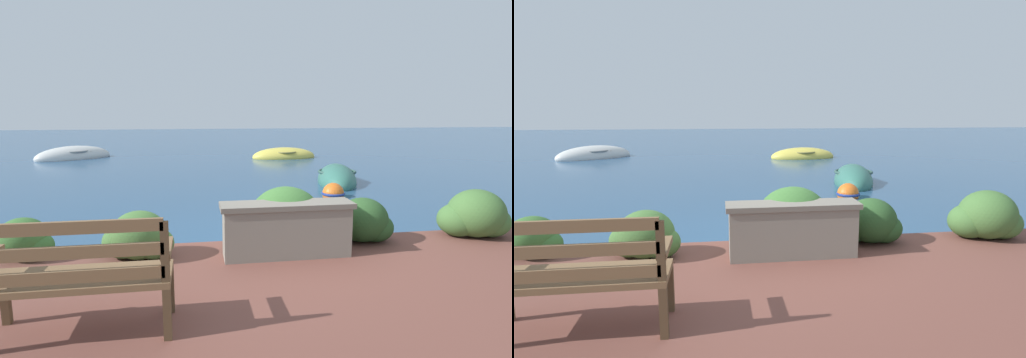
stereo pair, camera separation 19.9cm
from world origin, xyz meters
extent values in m
plane|color=navy|center=(0.00, 0.00, 0.00)|extent=(80.00, 80.00, 0.00)
cube|color=brown|center=(-2.42, -1.79, 0.42)|extent=(0.06, 0.06, 0.40)
cube|color=brown|center=(-1.15, -1.79, 0.42)|extent=(0.06, 0.06, 0.40)
cube|color=brown|center=(-1.15, -2.21, 0.42)|extent=(0.06, 0.06, 0.40)
cube|color=brown|center=(-1.79, -2.00, 0.65)|extent=(1.33, 0.48, 0.05)
cube|color=brown|center=(-1.79, -2.21, 0.75)|extent=(1.27, 0.04, 0.09)
cube|color=brown|center=(-1.79, -2.21, 0.93)|extent=(1.27, 0.04, 0.09)
cube|color=brown|center=(-1.79, -2.21, 1.10)|extent=(1.27, 0.04, 0.09)
cube|color=brown|center=(-1.15, -2.21, 0.90)|extent=(0.06, 0.04, 0.45)
cube|color=brown|center=(-1.15, -2.00, 0.85)|extent=(0.07, 0.43, 0.05)
cube|color=gray|center=(0.11, -0.65, 0.51)|extent=(1.46, 0.35, 0.57)
cube|color=#6C655B|center=(0.11, -0.65, 0.82)|extent=(1.53, 0.39, 0.06)
ellipsoid|color=#38662D|center=(-2.87, -0.28, 0.46)|extent=(0.56, 0.51, 0.48)
ellipsoid|color=#38662D|center=(-3.03, -0.24, 0.39)|extent=(0.42, 0.38, 0.34)
ellipsoid|color=#38662D|center=(-2.73, -0.31, 0.37)|extent=(0.39, 0.35, 0.31)
ellipsoid|color=#426B33|center=(-1.57, -0.47, 0.50)|extent=(0.65, 0.59, 0.55)
ellipsoid|color=#426B33|center=(-1.75, -0.42, 0.42)|extent=(0.49, 0.44, 0.39)
ellipsoid|color=#426B33|center=(-1.41, -0.50, 0.40)|extent=(0.46, 0.41, 0.36)
ellipsoid|color=#38662D|center=(0.17, -0.33, 0.60)|extent=(0.89, 0.80, 0.76)
ellipsoid|color=#38662D|center=(-0.08, -0.26, 0.49)|extent=(0.67, 0.60, 0.53)
ellipsoid|color=#38662D|center=(0.39, -0.37, 0.46)|extent=(0.62, 0.56, 0.49)
ellipsoid|color=#284C23|center=(1.19, -0.28, 0.51)|extent=(0.67, 0.61, 0.57)
ellipsoid|color=#284C23|center=(1.01, -0.23, 0.42)|extent=(0.50, 0.45, 0.40)
ellipsoid|color=#284C23|center=(1.36, -0.31, 0.41)|extent=(0.47, 0.42, 0.37)
ellipsoid|color=#426B33|center=(2.78, -0.32, 0.54)|extent=(0.76, 0.68, 0.64)
ellipsoid|color=#426B33|center=(2.57, -0.27, 0.45)|extent=(0.57, 0.51, 0.45)
ellipsoid|color=#426B33|center=(2.97, -0.36, 0.43)|extent=(0.53, 0.48, 0.42)
ellipsoid|color=#336B5B|center=(2.83, 5.06, 0.06)|extent=(1.55, 2.55, 0.86)
torus|color=#304F46|center=(2.83, 5.06, 0.30)|extent=(1.23, 1.23, 0.07)
cube|color=#846647|center=(2.74, 4.71, 0.27)|extent=(0.80, 0.31, 0.04)
cube|color=#846647|center=(2.90, 5.35, 0.27)|extent=(0.80, 0.31, 0.04)
ellipsoid|color=#DBC64C|center=(2.73, 10.98, 0.06)|extent=(2.76, 1.42, 0.76)
torus|color=olive|center=(2.73, 10.98, 0.27)|extent=(1.29, 1.29, 0.07)
cube|color=#846647|center=(3.13, 11.01, 0.24)|extent=(0.21, 0.94, 0.04)
cube|color=#846647|center=(2.40, 10.94, 0.24)|extent=(0.21, 0.94, 0.04)
ellipsoid|color=silver|center=(-5.75, 12.08, 0.07)|extent=(3.13, 2.86, 0.90)
torus|color=gray|center=(-5.75, 12.08, 0.31)|extent=(1.73, 1.73, 0.07)
cube|color=#846647|center=(-5.39, 12.36, 0.28)|extent=(0.70, 0.83, 0.04)
cube|color=#846647|center=(-6.04, 11.84, 0.28)|extent=(0.70, 0.83, 0.04)
sphere|color=orange|center=(2.11, 3.33, 0.08)|extent=(0.48, 0.48, 0.48)
torus|color=navy|center=(2.11, 3.33, 0.08)|extent=(0.53, 0.53, 0.06)
camera|label=1|loc=(-0.93, -4.98, 1.88)|focal=28.00mm
camera|label=2|loc=(-0.73, -5.01, 1.88)|focal=28.00mm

